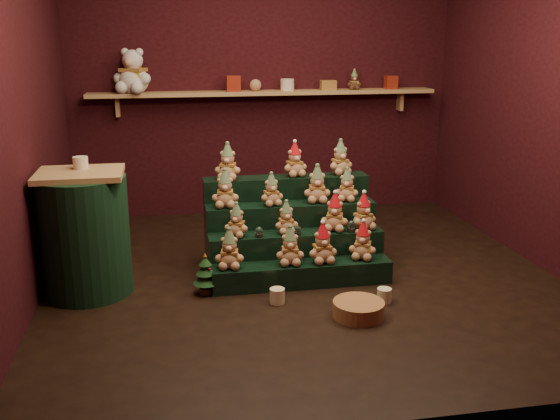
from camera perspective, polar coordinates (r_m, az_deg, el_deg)
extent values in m
plane|color=black|center=(5.06, 2.12, -6.08)|extent=(4.00, 4.00, 0.00)
cube|color=black|center=(6.73, -1.59, 11.65)|extent=(4.00, 0.10, 2.80)
cube|color=black|center=(2.77, 11.59, 5.47)|extent=(4.00, 0.10, 2.80)
cube|color=black|center=(4.72, -23.10, 8.67)|extent=(0.10, 4.00, 2.80)
cube|color=black|center=(5.54, 23.77, 9.47)|extent=(0.10, 4.00, 2.80)
cube|color=tan|center=(6.56, -1.34, 10.67)|extent=(3.60, 0.26, 0.04)
cube|color=tan|center=(6.58, -14.62, 9.14)|extent=(0.04, 0.12, 0.20)
cube|color=tan|center=(7.03, 10.92, 9.75)|extent=(0.04, 0.12, 0.20)
cube|color=black|center=(4.86, 2.00, -5.88)|extent=(1.40, 0.22, 0.18)
cube|color=black|center=(5.03, 1.48, -4.02)|extent=(1.40, 0.22, 0.36)
cube|color=black|center=(5.20, 0.99, -2.28)|extent=(1.40, 0.22, 0.54)
cube|color=black|center=(5.38, 0.54, -0.66)|extent=(1.40, 0.22, 0.72)
cylinder|color=black|center=(4.86, -1.92, -2.35)|extent=(0.06, 0.06, 0.02)
sphere|color=white|center=(4.85, -1.93, -1.90)|extent=(0.06, 0.06, 0.06)
cylinder|color=black|center=(4.91, 1.60, -2.16)|extent=(0.05, 0.05, 0.02)
sphere|color=white|center=(4.90, 1.60, -1.73)|extent=(0.06, 0.06, 0.06)
cylinder|color=black|center=(5.02, 6.54, -1.84)|extent=(0.07, 0.07, 0.03)
sphere|color=white|center=(5.00, 6.55, -1.34)|extent=(0.07, 0.07, 0.07)
cube|color=tan|center=(4.71, -17.86, 3.15)|extent=(0.61, 0.51, 0.04)
cylinder|color=black|center=(4.83, -17.39, -2.26)|extent=(0.65, 0.65, 0.89)
cylinder|color=beige|center=(4.80, -17.78, 4.15)|extent=(0.11, 0.11, 0.09)
cylinder|color=#442918|center=(4.76, -6.77, -7.34)|extent=(0.10, 0.10, 0.05)
cone|color=#133515|center=(4.71, -6.81, -6.11)|extent=(0.19, 0.19, 0.10)
cone|color=#133515|center=(4.69, -6.84, -5.35)|extent=(0.14, 0.14, 0.09)
cone|color=#133515|center=(4.67, -6.86, -4.63)|extent=(0.10, 0.10, 0.07)
cone|color=gold|center=(4.65, -6.88, -4.08)|extent=(0.03, 0.03, 0.03)
cylinder|color=#F2E9B3|center=(4.56, -0.25, -7.85)|extent=(0.11, 0.11, 0.11)
cylinder|color=#F2E9B3|center=(4.63, 9.51, -7.71)|extent=(0.11, 0.11, 0.11)
cylinder|color=#A07140|center=(4.38, 7.19, -8.99)|extent=(0.46, 0.46, 0.11)
cube|color=#A12C18|center=(6.49, -4.30, 11.46)|extent=(0.14, 0.14, 0.16)
cylinder|color=beige|center=(6.57, 0.67, 11.38)|extent=(0.14, 0.14, 0.12)
cube|color=#A12C18|center=(6.87, 10.10, 11.42)|extent=(0.12, 0.12, 0.14)
sphere|color=tan|center=(6.52, -2.26, 11.34)|extent=(0.12, 0.12, 0.12)
cube|color=orange|center=(6.67, 4.43, 11.32)|extent=(0.16, 0.10, 0.10)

